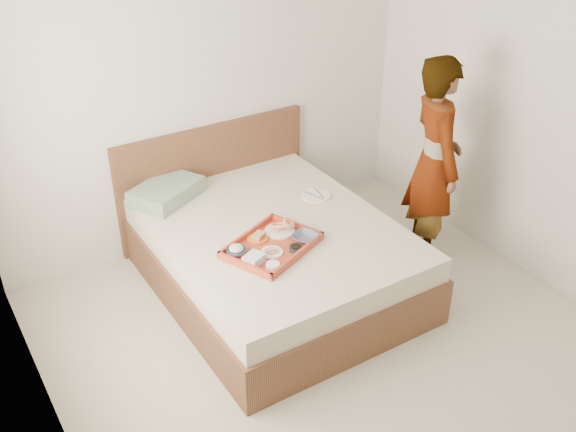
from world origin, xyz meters
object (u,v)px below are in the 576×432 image
(bed, at_px, (275,257))
(tray, at_px, (272,245))
(person, at_px, (434,163))
(dinner_plate, at_px, (316,195))

(bed, xyz_separation_m, tray, (-0.16, -0.24, 0.29))
(bed, relative_size, person, 1.22)
(bed, bearing_deg, dinner_plate, 23.06)
(tray, xyz_separation_m, dinner_plate, (0.66, 0.45, -0.02))
(bed, xyz_separation_m, dinner_plate, (0.50, 0.21, 0.27))
(tray, xyz_separation_m, person, (1.39, -0.03, 0.26))
(bed, height_order, tray, tray)
(bed, distance_m, person, 1.38)
(dinner_plate, bearing_deg, person, -33.55)
(dinner_plate, distance_m, person, 0.92)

